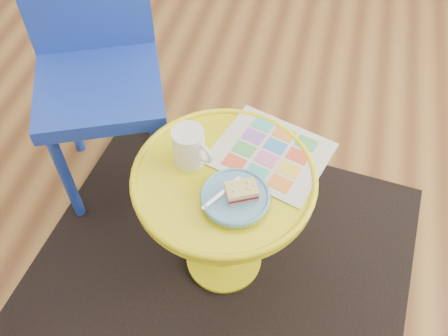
% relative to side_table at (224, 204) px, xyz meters
% --- Properties ---
extents(floor, '(4.00, 4.00, 0.00)m').
position_rel_side_table_xyz_m(floor, '(-0.33, 0.40, -0.36)').
color(floor, brown).
rests_on(floor, ground).
extents(rug, '(1.40, 1.22, 0.01)m').
position_rel_side_table_xyz_m(rug, '(-0.00, -0.00, -0.36)').
color(rug, black).
rests_on(rug, ground).
extents(side_table, '(0.53, 0.53, 0.50)m').
position_rel_side_table_xyz_m(side_table, '(0.00, 0.00, 0.00)').
color(side_table, yellow).
rests_on(side_table, ground).
extents(chair, '(0.55, 0.55, 0.94)m').
position_rel_side_table_xyz_m(chair, '(-0.53, 0.35, 0.18)').
color(chair, '#1C3BB8').
rests_on(chair, ground).
extents(newspaper, '(0.38, 0.35, 0.01)m').
position_rel_side_table_xyz_m(newspaper, '(0.11, 0.11, 0.14)').
color(newspaper, silver).
rests_on(newspaper, side_table).
extents(mug, '(0.13, 0.09, 0.12)m').
position_rel_side_table_xyz_m(mug, '(-0.11, 0.03, 0.21)').
color(mug, white).
rests_on(mug, side_table).
extents(plate, '(0.19, 0.19, 0.02)m').
position_rel_side_table_xyz_m(plate, '(0.05, -0.07, 0.16)').
color(plate, '#5E9EC8').
rests_on(plate, newspaper).
extents(cake_slice, '(0.10, 0.09, 0.04)m').
position_rel_side_table_xyz_m(cake_slice, '(0.07, -0.07, 0.19)').
color(cake_slice, '#D3BC8C').
rests_on(cake_slice, plate).
extents(fork, '(0.09, 0.13, 0.00)m').
position_rel_side_table_xyz_m(fork, '(0.02, -0.07, 0.17)').
color(fork, silver).
rests_on(fork, plate).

